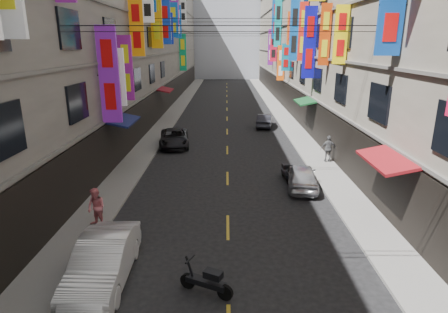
{
  "coord_description": "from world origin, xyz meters",
  "views": [
    {
      "loc": [
        -0.07,
        3.79,
        7.36
      ],
      "look_at": [
        -0.13,
        13.3,
        4.51
      ],
      "focal_mm": 30.0,
      "sensor_mm": 36.0,
      "label": 1
    }
  ],
  "objects_px": {
    "car_left_far": "(174,138)",
    "pedestrian_lfar": "(96,208)",
    "scooter_far_right": "(286,173)",
    "scooter_crossing": "(207,281)",
    "car_right_far": "(265,121)",
    "car_left_mid": "(103,261)",
    "pedestrian_rfar": "(328,149)",
    "car_right_mid": "(302,176)"
  },
  "relations": [
    {
      "from": "car_left_far",
      "to": "pedestrian_rfar",
      "type": "distance_m",
      "value": 11.3
    },
    {
      "from": "car_right_mid",
      "to": "scooter_far_right",
      "type": "bearing_deg",
      "value": -55.43
    },
    {
      "from": "car_right_mid",
      "to": "car_right_far",
      "type": "bearing_deg",
      "value": -82.74
    },
    {
      "from": "scooter_far_right",
      "to": "pedestrian_lfar",
      "type": "relative_size",
      "value": 1.09
    },
    {
      "from": "scooter_far_right",
      "to": "car_left_far",
      "type": "bearing_deg",
      "value": -49.31
    },
    {
      "from": "scooter_far_right",
      "to": "pedestrian_lfar",
      "type": "distance_m",
      "value": 10.53
    },
    {
      "from": "scooter_crossing",
      "to": "pedestrian_rfar",
      "type": "bearing_deg",
      "value": -2.63
    },
    {
      "from": "scooter_crossing",
      "to": "car_right_mid",
      "type": "relative_size",
      "value": 0.44
    },
    {
      "from": "car_left_far",
      "to": "pedestrian_lfar",
      "type": "relative_size",
      "value": 2.75
    },
    {
      "from": "car_left_mid",
      "to": "pedestrian_rfar",
      "type": "distance_m",
      "value": 16.4
    },
    {
      "from": "scooter_crossing",
      "to": "car_right_far",
      "type": "bearing_deg",
      "value": 15.98
    },
    {
      "from": "scooter_far_right",
      "to": "pedestrian_lfar",
      "type": "height_order",
      "value": "pedestrian_lfar"
    },
    {
      "from": "scooter_far_right",
      "to": "pedestrian_rfar",
      "type": "height_order",
      "value": "pedestrian_rfar"
    },
    {
      "from": "car_left_mid",
      "to": "car_right_far",
      "type": "height_order",
      "value": "car_left_mid"
    },
    {
      "from": "scooter_far_right",
      "to": "car_left_far",
      "type": "relative_size",
      "value": 0.4
    },
    {
      "from": "scooter_crossing",
      "to": "car_right_mid",
      "type": "xyz_separation_m",
      "value": [
        4.6,
        8.98,
        0.21
      ]
    },
    {
      "from": "car_right_far",
      "to": "pedestrian_rfar",
      "type": "bearing_deg",
      "value": 114.65
    },
    {
      "from": "car_left_far",
      "to": "car_right_far",
      "type": "relative_size",
      "value": 1.23
    },
    {
      "from": "car_right_far",
      "to": "car_right_mid",
      "type": "bearing_deg",
      "value": 101.37
    },
    {
      "from": "car_left_mid",
      "to": "car_left_far",
      "type": "distance_m",
      "value": 16.88
    },
    {
      "from": "scooter_crossing",
      "to": "car_left_mid",
      "type": "xyz_separation_m",
      "value": [
        -3.34,
        0.61,
        0.3
      ]
    },
    {
      "from": "scooter_crossing",
      "to": "car_left_far",
      "type": "distance_m",
      "value": 17.82
    },
    {
      "from": "scooter_far_right",
      "to": "car_left_mid",
      "type": "xyz_separation_m",
      "value": [
        -7.3,
        -9.53,
        0.3
      ]
    },
    {
      "from": "pedestrian_lfar",
      "to": "scooter_crossing",
      "type": "bearing_deg",
      "value": -13.48
    },
    {
      "from": "scooter_far_right",
      "to": "scooter_crossing",
      "type": "bearing_deg",
      "value": 64.6
    },
    {
      "from": "scooter_far_right",
      "to": "car_left_mid",
      "type": "height_order",
      "value": "car_left_mid"
    },
    {
      "from": "car_left_far",
      "to": "car_right_far",
      "type": "bearing_deg",
      "value": 35.39
    },
    {
      "from": "car_left_mid",
      "to": "scooter_far_right",
      "type": "bearing_deg",
      "value": 50.92
    },
    {
      "from": "car_left_far",
      "to": "pedestrian_lfar",
      "type": "xyz_separation_m",
      "value": [
        -1.4,
        -13.27,
        0.31
      ]
    },
    {
      "from": "scooter_far_right",
      "to": "car_left_far",
      "type": "xyz_separation_m",
      "value": [
        -7.3,
        7.36,
        0.19
      ]
    },
    {
      "from": "pedestrian_rfar",
      "to": "scooter_far_right",
      "type": "bearing_deg",
      "value": 47.37
    },
    {
      "from": "car_right_mid",
      "to": "pedestrian_lfar",
      "type": "bearing_deg",
      "value": 32.5
    },
    {
      "from": "car_left_far",
      "to": "car_right_mid",
      "type": "height_order",
      "value": "car_right_mid"
    },
    {
      "from": "car_right_far",
      "to": "pedestrian_lfar",
      "type": "bearing_deg",
      "value": 75.84
    },
    {
      "from": "car_left_mid",
      "to": "car_right_far",
      "type": "bearing_deg",
      "value": 70.88
    },
    {
      "from": "car_left_mid",
      "to": "pedestrian_lfar",
      "type": "bearing_deg",
      "value": 109.56
    },
    {
      "from": "scooter_crossing",
      "to": "pedestrian_rfar",
      "type": "xyz_separation_m",
      "value": [
        7.12,
        13.24,
        0.54
      ]
    },
    {
      "from": "car_right_mid",
      "to": "pedestrian_rfar",
      "type": "relative_size",
      "value": 2.24
    },
    {
      "from": "scooter_crossing",
      "to": "pedestrian_rfar",
      "type": "height_order",
      "value": "pedestrian_rfar"
    },
    {
      "from": "scooter_far_right",
      "to": "car_right_far",
      "type": "xyz_separation_m",
      "value": [
        0.19,
        14.22,
        0.17
      ]
    },
    {
      "from": "scooter_crossing",
      "to": "car_left_mid",
      "type": "relative_size",
      "value": 0.37
    },
    {
      "from": "scooter_far_right",
      "to": "pedestrian_rfar",
      "type": "bearing_deg",
      "value": -139.64
    }
  ]
}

